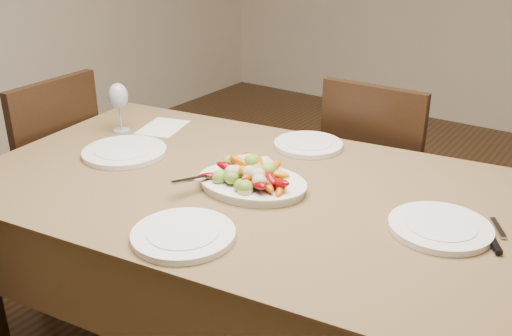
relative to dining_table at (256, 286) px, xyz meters
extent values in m
cube|color=brown|center=(0.00, 0.00, 0.00)|extent=(1.97, 1.28, 0.76)
ellipsoid|color=white|center=(0.00, -0.02, 0.39)|extent=(0.37, 0.29, 0.02)
cylinder|color=white|center=(-0.53, -0.05, 0.39)|extent=(0.30, 0.30, 0.02)
cylinder|color=white|center=(0.56, 0.06, 0.39)|extent=(0.27, 0.27, 0.02)
cylinder|color=white|center=(-0.03, 0.38, 0.39)|extent=(0.25, 0.25, 0.02)
cylinder|color=white|center=(0.03, -0.37, 0.39)|extent=(0.28, 0.28, 0.02)
cube|color=silver|center=(-0.62, 0.23, 0.38)|extent=(0.21, 0.25, 0.00)
camera|label=1|loc=(0.93, -1.32, 1.15)|focal=40.00mm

